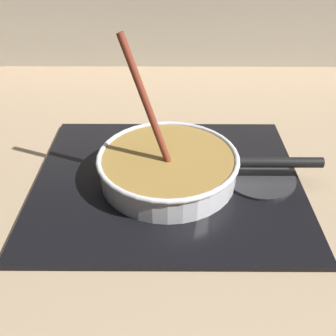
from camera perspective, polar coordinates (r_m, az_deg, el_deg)
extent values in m
cube|color=#9E8466|center=(0.78, 3.41, -7.57)|extent=(2.40, 1.60, 0.04)
cube|color=black|center=(0.84, 0.00, -1.88)|extent=(0.56, 0.48, 0.01)
torus|color=#592D0C|center=(0.83, 0.00, -1.33)|extent=(0.21, 0.21, 0.01)
cylinder|color=#262628|center=(0.85, 13.26, -1.39)|extent=(0.15, 0.15, 0.01)
cylinder|color=silver|center=(0.82, 0.00, 0.00)|extent=(0.28, 0.28, 0.06)
cylinder|color=olive|center=(0.81, 0.00, 0.23)|extent=(0.27, 0.27, 0.05)
torus|color=silver|center=(0.80, 0.00, 1.61)|extent=(0.29, 0.29, 0.01)
cylinder|color=black|center=(0.84, 15.96, 0.79)|extent=(0.18, 0.02, 0.02)
cylinder|color=beige|center=(0.86, -2.80, 3.41)|extent=(0.04, 0.04, 0.01)
cylinder|color=#EDD88C|center=(0.81, -0.30, 1.30)|extent=(0.03, 0.03, 0.01)
cylinder|color=#EDD88C|center=(0.86, 5.30, 3.40)|extent=(0.04, 0.04, 0.01)
cylinder|color=beige|center=(0.77, -7.73, -1.02)|extent=(0.03, 0.03, 0.01)
cylinder|color=maroon|center=(0.74, -3.05, 9.07)|extent=(0.11, 0.05, 0.27)
cube|color=brown|center=(0.80, 0.37, 0.07)|extent=(0.05, 0.04, 0.01)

